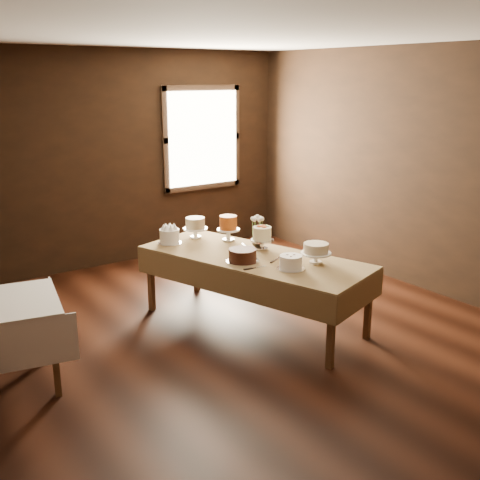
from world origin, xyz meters
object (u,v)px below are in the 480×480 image
Objects in this scene: cake_cream at (316,254)px; flower_vase at (257,241)px; cake_meringue at (170,237)px; cake_server_d at (244,245)px; cake_swirl at (291,263)px; cake_server_a at (278,258)px; cake_speckled at (195,228)px; cake_chocolate at (243,256)px; cake_server_b at (302,255)px; cake_server_e at (259,267)px; cake_caramel at (228,230)px; side_table at (2,312)px; cake_flowers at (262,239)px; display_table at (254,261)px.

flower_vase is (-0.12, 0.77, -0.03)m from cake_cream.
cake_meringue reaches higher than cake_server_d.
cake_swirl is 0.35m from cake_server_a.
cake_swirl reaches higher than cake_server_a.
cake_speckled is 1.01m from cake_chocolate.
cake_server_a is 1.00× the size of cake_server_b.
cake_server_e is at bearing 171.46° from cake_server_d.
cake_server_a is 0.47m from flower_vase.
cake_swirl is at bearing -170.71° from cake_server_d.
cake_caramel reaches higher than cake_cream.
cake_cream reaches higher than cake_server_a.
cake_server_b is at bearing -9.01° from side_table.
flower_vase is (0.03, 0.12, -0.05)m from cake_flowers.
cake_server_e is (-0.52, 0.20, -0.09)m from cake_cream.
display_table is at bearing 68.21° from cake_server_e.
cake_flowers is 1.07× the size of cake_server_b.
cake_server_d is (0.34, 0.44, -0.06)m from cake_chocolate.
cake_flowers is at bearing 75.30° from cake_swirl.
display_table is 21.16× the size of flower_vase.
cake_server_a is 0.56m from cake_server_d.
cake_meringue is 2.49× the size of flower_vase.
flower_vase is (0.70, -0.62, -0.02)m from cake_meringue.
cake_server_b is (0.19, -0.40, -0.11)m from cake_flowers.
cake_speckled is 1.12× the size of cake_server_e.
display_table is 7.57× the size of cake_cream.
cake_meringue is 1.00m from cake_flowers.
cake_caramel is at bearing 79.67° from display_table.
flower_vase is at bearing 61.26° from cake_server_e.
cake_meringue is at bearing 109.53° from cake_swirl.
cake_server_b is at bearing -141.24° from cake_server_d.
cake_speckled is at bearing 76.14° from cake_server_a.
cake_server_b reaches higher than display_table.
display_table is 8.50× the size of cake_meringue.
cake_cream is (0.32, 0.01, 0.03)m from cake_swirl.
cake_server_d is at bearing 140.59° from cake_server_b.
cake_server_a reaches higher than display_table.
cake_caramel is 1.09× the size of cake_swirl.
cake_caramel is 0.87× the size of cake_cream.
cake_caramel reaches higher than cake_server_e.
cake_server_e is (-0.29, -0.93, -0.12)m from cake_caramel.
cake_caramel reaches higher than flower_vase.
side_table is 3.77× the size of cake_speckled.
cake_server_b is at bearing 78.93° from cake_cream.
side_table is at bearing -160.68° from cake_server_b.
flower_vase is at bearing 47.09° from display_table.
cake_caramel is at bearing 79.55° from cake_server_e.
cake_swirl is (2.40, -0.70, 0.15)m from side_table.
cake_speckled is 1.12× the size of cake_server_b.
cake_server_d is (0.11, 0.89, -0.06)m from cake_swirl.
side_table is 4.23× the size of cake_server_d.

